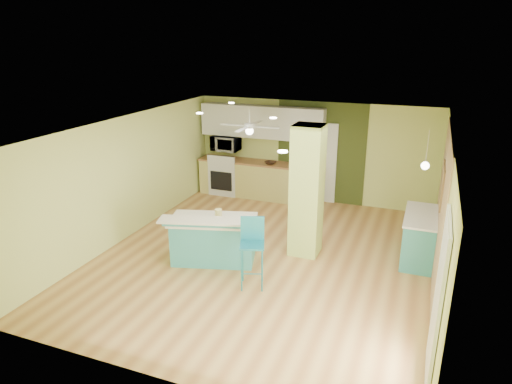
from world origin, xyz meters
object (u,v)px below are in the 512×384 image
peninsula (214,239)px  fruit_bowl (270,163)px  canister (218,213)px  side_counter (419,237)px  bar_stool (252,241)px

peninsula → fruit_bowl: 3.59m
peninsula → canister: (0.06, 0.12, 0.46)m
peninsula → side_counter: size_ratio=1.35×
peninsula → fruit_bowl: fruit_bowl is taller
side_counter → canister: canister is taller
peninsula → canister: 0.48m
peninsula → bar_stool: 1.18m
bar_stool → canister: size_ratio=7.60×
side_counter → fruit_bowl: size_ratio=5.09×
side_counter → canister: size_ratio=8.85×
fruit_bowl → canister: fruit_bowl is taller
canister → peninsula: bearing=-113.8°
peninsula → bar_stool: bar_stool is taller
fruit_bowl → side_counter: bearing=-29.8°
side_counter → fruit_bowl: fruit_bowl is taller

